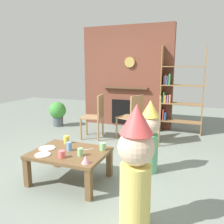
% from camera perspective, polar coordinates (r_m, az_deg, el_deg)
% --- Properties ---
extents(ground_plane, '(12.00, 12.00, 0.00)m').
position_cam_1_polar(ground_plane, '(3.42, -4.90, -13.94)').
color(ground_plane, gray).
extents(brick_fireplace_feature, '(2.20, 0.28, 2.40)m').
position_cam_1_polar(brick_fireplace_feature, '(5.63, 3.74, 8.61)').
color(brick_fireplace_feature, brown).
rests_on(brick_fireplace_feature, ground_plane).
extents(bookshelf, '(0.90, 0.28, 1.90)m').
position_cam_1_polar(bookshelf, '(5.22, 16.23, 4.58)').
color(bookshelf, olive).
rests_on(bookshelf, ground_plane).
extents(coffee_table, '(0.93, 0.70, 0.40)m').
position_cam_1_polar(coffee_table, '(3.00, -10.48, -10.74)').
color(coffee_table, brown).
rests_on(coffee_table, ground_plane).
extents(paper_cup_near_left, '(0.07, 0.07, 0.11)m').
position_cam_1_polar(paper_cup_near_left, '(2.99, -10.61, -8.42)').
color(paper_cup_near_left, '#669EE0').
rests_on(paper_cup_near_left, coffee_table).
extents(paper_cup_near_right, '(0.07, 0.07, 0.09)m').
position_cam_1_polar(paper_cup_near_right, '(2.81, -7.93, -9.85)').
color(paper_cup_near_right, '#8CD18C').
rests_on(paper_cup_near_right, coffee_table).
extents(paper_cup_center, '(0.08, 0.08, 0.10)m').
position_cam_1_polar(paper_cup_center, '(2.96, -2.33, -8.59)').
color(paper_cup_center, '#8CD18C').
rests_on(paper_cup_center, coffee_table).
extents(paper_cup_far_left, '(0.08, 0.08, 0.09)m').
position_cam_1_polar(paper_cup_far_left, '(2.79, -12.40, -10.23)').
color(paper_cup_far_left, '#E5666B').
rests_on(paper_cup_far_left, coffee_table).
extents(paper_cup_far_right, '(0.08, 0.08, 0.11)m').
position_cam_1_polar(paper_cup_far_right, '(3.28, -11.27, -6.72)').
color(paper_cup_far_right, '#F2CC4C').
rests_on(paper_cup_far_right, coffee_table).
extents(paper_plate_front, '(0.19, 0.19, 0.01)m').
position_cam_1_polar(paper_plate_front, '(2.94, -16.87, -10.14)').
color(paper_plate_front, white).
rests_on(paper_plate_front, coffee_table).
extents(paper_plate_rear, '(0.21, 0.21, 0.01)m').
position_cam_1_polar(paper_plate_rear, '(3.14, -15.87, -8.65)').
color(paper_plate_rear, white).
rests_on(paper_plate_rear, coffee_table).
extents(birthday_cake_slice, '(0.10, 0.10, 0.09)m').
position_cam_1_polar(birthday_cake_slice, '(2.60, -6.57, -11.67)').
color(birthday_cake_slice, pink).
rests_on(birthday_cake_slice, coffee_table).
extents(table_fork, '(0.13, 0.11, 0.01)m').
position_cam_1_polar(table_fork, '(3.01, -6.07, -9.24)').
color(table_fork, silver).
rests_on(table_fork, coffee_table).
extents(child_with_cone_hat, '(0.32, 0.32, 1.16)m').
position_cam_1_polar(child_with_cone_hat, '(2.05, 5.91, -13.17)').
color(child_with_cone_hat, '#E0CC66').
rests_on(child_with_cone_hat, ground_plane).
extents(child_in_pink, '(0.28, 0.28, 1.01)m').
position_cam_1_polar(child_in_pink, '(3.19, 9.34, -5.61)').
color(child_in_pink, '#66B27F').
rests_on(child_in_pink, ground_plane).
extents(dining_chair_left, '(0.46, 0.46, 0.90)m').
position_cam_1_polar(dining_chair_left, '(4.65, -3.94, -0.44)').
color(dining_chair_left, '#9E7A51').
rests_on(dining_chair_left, ground_plane).
extents(dining_chair_middle, '(0.51, 0.51, 0.90)m').
position_cam_1_polar(dining_chair_middle, '(4.59, 5.23, -0.62)').
color(dining_chair_middle, '#9E7A51').
rests_on(dining_chair_middle, ground_plane).
extents(dining_chair_right, '(0.46, 0.46, 0.90)m').
position_cam_1_polar(dining_chair_right, '(4.40, 10.56, -1.28)').
color(dining_chair_right, '#9E7A51').
rests_on(dining_chair_right, ground_plane).
extents(potted_plant_short, '(0.41, 0.41, 0.60)m').
position_cam_1_polar(potted_plant_short, '(5.79, -13.38, -0.04)').
color(potted_plant_short, '#4C5660').
rests_on(potted_plant_short, ground_plane).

